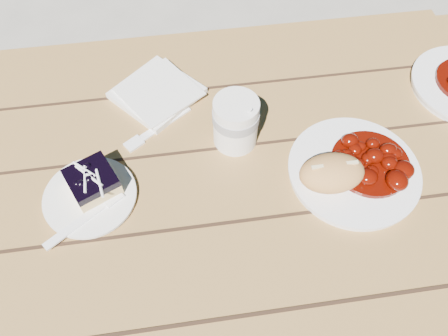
{
  "coord_description": "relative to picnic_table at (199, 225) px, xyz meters",
  "views": [
    {
      "loc": [
        -0.0,
        -0.41,
        1.44
      ],
      "look_at": [
        0.05,
        -0.0,
        0.81
      ],
      "focal_mm": 35.0,
      "sensor_mm": 36.0,
      "label": 1
    }
  ],
  "objects": [
    {
      "name": "blueberry_cake",
      "position": [
        -0.18,
        0.02,
        0.19
      ],
      "size": [
        0.1,
        0.1,
        0.05
      ],
      "rotation": [
        0.0,
        0.0,
        0.44
      ],
      "color": "#E1C27B",
      "rests_on": "dessert_plate"
    },
    {
      "name": "main_plate",
      "position": [
        0.29,
        -0.01,
        0.17
      ],
      "size": [
        0.24,
        0.24,
        0.02
      ],
      "primitive_type": "cylinder",
      "color": "white",
      "rests_on": "picnic_table"
    },
    {
      "name": "fork_table",
      "position": [
        -0.04,
        0.15,
        0.16
      ],
      "size": [
        0.15,
        0.11,
        0.0
      ],
      "primitive_type": null,
      "rotation": [
        0.0,
        0.0,
        2.16
      ],
      "color": "white",
      "rests_on": "picnic_table"
    },
    {
      "name": "coffee_cup",
      "position": [
        0.09,
        0.1,
        0.21
      ],
      "size": [
        0.08,
        0.08,
        0.11
      ],
      "primitive_type": "cylinder",
      "color": "white",
      "rests_on": "picnic_table"
    },
    {
      "name": "napkin_stack",
      "position": [
        -0.05,
        0.23,
        0.17
      ],
      "size": [
        0.21,
        0.21,
        0.01
      ],
      "primitive_type": "cube",
      "rotation": [
        0.0,
        0.0,
        0.72
      ],
      "color": "white",
      "rests_on": "picnic_table"
    },
    {
      "name": "goulash_stew",
      "position": [
        0.32,
        -0.01,
        0.2
      ],
      "size": [
        0.14,
        0.14,
        0.04
      ],
      "primitive_type": null,
      "color": "#500A02",
      "rests_on": "main_plate"
    },
    {
      "name": "ground",
      "position": [
        0.0,
        0.0,
        -0.59
      ],
      "size": [
        60.0,
        60.0,
        0.0
      ],
      "primitive_type": "plane",
      "color": "gray",
      "rests_on": "ground"
    },
    {
      "name": "fork_dessert",
      "position": [
        -0.21,
        -0.05,
        0.17
      ],
      "size": [
        0.14,
        0.11,
        0.0
      ],
      "primitive_type": null,
      "rotation": [
        0.0,
        0.0,
        -0.95
      ],
      "color": "white",
      "rests_on": "dessert_plate"
    },
    {
      "name": "picnic_table",
      "position": [
        0.0,
        0.0,
        0.0
      ],
      "size": [
        2.0,
        1.55,
        0.75
      ],
      "color": "brown",
      "rests_on": "ground"
    },
    {
      "name": "bread_roll",
      "position": [
        0.24,
        -0.03,
        0.21
      ],
      "size": [
        0.12,
        0.08,
        0.06
      ],
      "primitive_type": "ellipsoid",
      "rotation": [
        0.0,
        0.0,
        0.0
      ],
      "color": "tan",
      "rests_on": "main_plate"
    },
    {
      "name": "dessert_plate",
      "position": [
        -0.19,
        0.0,
        0.17
      ],
      "size": [
        0.16,
        0.16,
        0.01
      ],
      "primitive_type": "cylinder",
      "color": "white",
      "rests_on": "picnic_table"
    }
  ]
}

